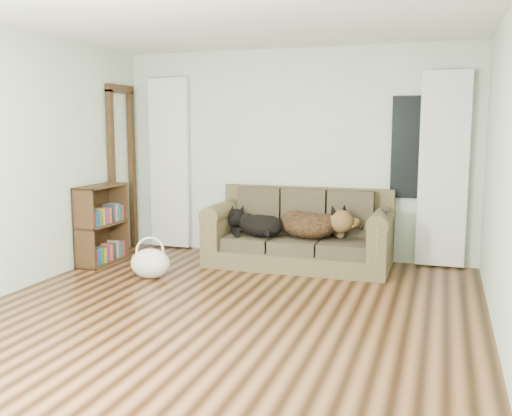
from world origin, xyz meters
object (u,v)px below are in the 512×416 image
(sofa, at_px, (299,228))
(dog_black_lab, at_px, (257,225))
(tote_bag, at_px, (150,264))
(dog_shepherd, at_px, (311,226))
(bookshelf, at_px, (102,222))

(sofa, relative_size, dog_black_lab, 3.45)
(tote_bag, bearing_deg, dog_shepherd, 33.62)
(sofa, xyz_separation_m, dog_black_lab, (-0.48, -0.09, 0.03))
(sofa, height_order, bookshelf, bookshelf)
(bookshelf, bearing_deg, dog_shepherd, 8.45)
(dog_black_lab, bearing_deg, bookshelf, -130.51)
(sofa, distance_m, bookshelf, 2.37)
(dog_shepherd, bearing_deg, tote_bag, 62.14)
(dog_shepherd, height_order, bookshelf, bookshelf)
(dog_black_lab, bearing_deg, sofa, 43.96)
(dog_shepherd, relative_size, bookshelf, 0.79)
(dog_black_lab, distance_m, tote_bag, 1.37)
(sofa, bearing_deg, bookshelf, -165.15)
(dog_black_lab, bearing_deg, tote_bag, -100.19)
(sofa, height_order, dog_black_lab, sofa)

